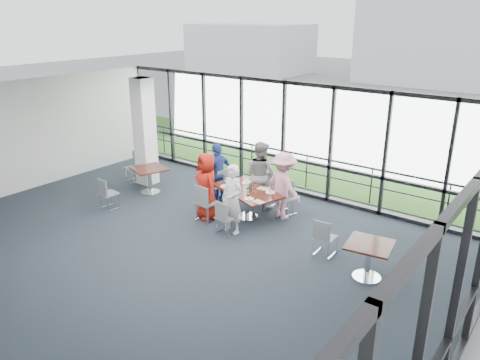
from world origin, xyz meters
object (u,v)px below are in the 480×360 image
Objects in this scene: diner_near_right at (232,199)px; chair_spare_lb at (133,168)px; chair_main_end at (217,185)px; diner_far_left at (260,174)px; chair_main_fl at (268,190)px; structural_column at (145,132)px; side_table_left at (149,172)px; chair_spare_r at (326,237)px; main_table at (247,195)px; chair_main_nl at (207,203)px; diner_far_right at (284,186)px; diner_end at (218,173)px; side_table_right at (369,249)px; chair_main_fr at (287,198)px; chair_main_nr at (226,218)px; diner_near_left at (207,186)px; chair_spare_la at (109,194)px.

chair_spare_lb is (-4.63, 0.93, -0.40)m from diner_near_right.
chair_main_end is 1.06× the size of chair_spare_lb.
diner_far_left reaches higher than chair_main_fl.
structural_column is 1.30m from side_table_left.
main_table is at bearing 163.84° from chair_spare_r.
chair_main_nl reaches higher than chair_spare_lb.
diner_far_right is at bearing 106.89° from chair_main_end.
chair_spare_lb is at bearing -77.98° from diner_end.
side_table_right is at bearing 169.01° from diner_far_right.
diner_far_left is at bearing 8.86° from structural_column.
side_table_left is 3.31m from diner_far_left.
chair_main_fl is 0.98× the size of chair_main_fr.
diner_far_left is 2.17× the size of chair_main_nr.
side_table_left is 0.64× the size of diner_far_right.
chair_main_nr is at bearing -62.66° from main_table.
diner_far_right is (0.51, 1.42, 0.03)m from diner_near_right.
chair_main_fr is at bearing 54.05° from chair_main_nl.
chair_main_fl is 0.91× the size of chair_main_end.
diner_near_left is (-0.81, -0.61, 0.24)m from main_table.
diner_end reaches higher than chair_spare_la.
chair_spare_la is at bearing -163.17° from chair_main_nr.
diner_near_left reaches higher than diner_end.
side_table_left is 1.18× the size of chair_main_nl.
diner_far_right is at bearing 77.51° from diner_near_right.
chair_spare_la is (-3.49, -0.88, -0.41)m from diner_near_right.
diner_far_left is at bearing -161.11° from chair_spare_lb.
chair_spare_la reaches higher than chair_main_nr.
diner_near_left is (2.47, -0.31, 0.22)m from side_table_left.
diner_far_left is at bearing 149.10° from chair_spare_r.
side_table_right is 1.13× the size of chair_main_fr.
diner_end is (-0.45, 0.97, -0.02)m from diner_near_left.
chair_main_nl is at bearing -114.70° from main_table.
chair_main_fr is at bearing 114.86° from chair_main_end.
diner_far_right is 1.85× the size of chair_main_nl.
diner_near_left reaches higher than chair_main_nr.
main_table is 4.42m from chair_spare_lb.
main_table is 0.94m from diner_far_right.
diner_near_right is 1.98× the size of chair_spare_la.
diner_near_right is at bearing -57.66° from main_table.
chair_spare_lb is 6.94m from chair_spare_r.
chair_spare_la is (-3.27, -1.77, -0.20)m from main_table.
chair_spare_r is at bearing -176.39° from chair_spare_lb.
chair_main_fl is (1.20, 0.65, -0.41)m from diner_end.
chair_spare_r is (3.76, -0.91, -0.43)m from diner_end.
chair_main_fr is (-2.95, 1.72, -0.20)m from side_table_right.
chair_spare_la reaches higher than side_table_right.
chair_main_end is at bearing 25.95° from diner_far_left.
diner_near_left is 1.83× the size of chair_main_nl.
diner_near_right is 1.96m from chair_main_fl.
side_table_right is at bearing 81.81° from diner_end.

